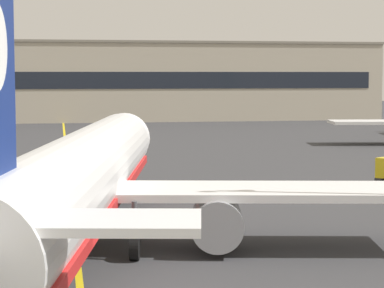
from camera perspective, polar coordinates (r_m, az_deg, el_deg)
taxiway_centreline at (r=58.41m, az=-8.69°, el=-2.98°), size 3.44×179.98×0.01m
airliner_foreground at (r=36.72m, az=-7.94°, el=-2.38°), size 32.32×41.24×11.65m
terminal_building at (r=139.08m, az=-13.07°, el=4.36°), size 130.18×12.40×13.65m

